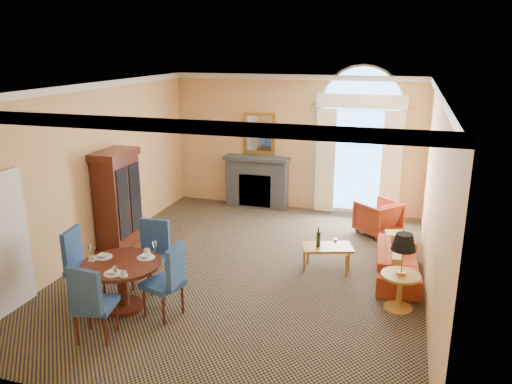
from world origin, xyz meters
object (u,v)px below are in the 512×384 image
(armchair, at_px, (378,217))
(armoire, at_px, (118,202))
(coffee_table, at_px, (326,248))
(dining_table, at_px, (122,275))
(side_table, at_px, (402,263))
(sofa, at_px, (398,263))

(armchair, bearing_deg, armoire, -24.65)
(armchair, xyz_separation_m, coffee_table, (-0.76, -2.09, 0.06))
(armoire, distance_m, dining_table, 2.53)
(side_table, bearing_deg, armchair, 99.35)
(armoire, distance_m, sofa, 5.32)
(armoire, xyz_separation_m, coffee_table, (4.04, 0.14, -0.52))
(dining_table, height_order, side_table, side_table)
(armchair, height_order, coffee_table, coffee_table)
(coffee_table, bearing_deg, dining_table, -158.94)
(dining_table, height_order, coffee_table, dining_table)
(sofa, height_order, coffee_table, coffee_table)
(armoire, height_order, armchair, armoire)
(sofa, distance_m, armchair, 2.10)
(sofa, relative_size, coffee_table, 1.83)
(dining_table, relative_size, sofa, 0.66)
(armoire, height_order, coffee_table, armoire)
(armchair, relative_size, side_table, 0.66)
(armchair, bearing_deg, dining_table, 1.86)
(side_table, bearing_deg, armoire, 169.97)
(dining_table, xyz_separation_m, side_table, (3.98, 1.16, 0.22))
(sofa, height_order, side_table, side_table)
(dining_table, distance_m, sofa, 4.56)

